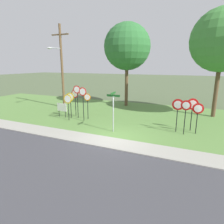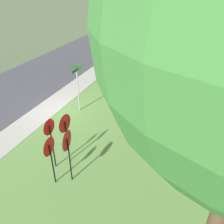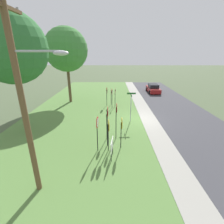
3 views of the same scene
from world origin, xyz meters
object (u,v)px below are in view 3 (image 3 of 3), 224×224
stop_sign_far_left (108,118)px  stop_sign_far_center (116,113)px  stop_sign_near_right (122,126)px  yield_sign_near_left (111,92)px  stop_sign_far_right (107,119)px  yield_sign_near_right (112,94)px  yield_sign_far_left (107,92)px  notice_board (112,146)px  yield_sign_far_right (115,93)px  oak_tree_right (66,50)px  stop_sign_center_tall (97,127)px  parked_sedan_distant (153,89)px  utility_pole (24,94)px  stop_sign_near_left (109,129)px  street_name_post (131,105)px

stop_sign_far_left → stop_sign_far_center: size_ratio=1.01×
stop_sign_near_right → yield_sign_near_left: bearing=3.5°
stop_sign_far_right → yield_sign_near_right: (7.41, -0.35, 0.16)m
stop_sign_near_right → yield_sign_near_left: (9.99, 0.80, -0.04)m
stop_sign_near_right → yield_sign_near_right: bearing=3.3°
yield_sign_far_left → notice_board: size_ratio=1.88×
stop_sign_far_left → yield_sign_far_right: size_ratio=1.21×
stop_sign_far_left → oak_tree_right: oak_tree_right is taller
stop_sign_center_tall → parked_sedan_distant: (17.50, -7.75, -1.16)m
stop_sign_near_right → yield_sign_far_right: bearing=0.8°
parked_sedan_distant → utility_pole: bearing=154.5°
stop_sign_near_left → yield_sign_far_left: 9.99m
utility_pole → street_name_post: bearing=-31.7°
stop_sign_far_center → yield_sign_far_left: stop_sign_far_center is taller
stop_sign_near_left → stop_sign_far_center: stop_sign_far_center is taller
yield_sign_far_left → oak_tree_right: (1.73, 5.02, 4.84)m
yield_sign_far_left → oak_tree_right: size_ratio=0.25×
stop_sign_far_left → parked_sedan_distant: (16.84, -7.12, -1.46)m
notice_board → stop_sign_far_left: bearing=17.7°
stop_sign_center_tall → stop_sign_far_center: bearing=-32.2°
stop_sign_far_center → oak_tree_right: bearing=29.6°
yield_sign_far_right → notice_board: yield_sign_far_right is taller
stop_sign_far_right → stop_sign_near_left: bearing=179.3°
stop_sign_near_left → yield_sign_near_left: stop_sign_near_left is taller
stop_sign_near_right → stop_sign_far_right: 1.64m
yield_sign_near_left → yield_sign_near_right: (-1.29, -0.13, 0.17)m
stop_sign_near_right → oak_tree_right: (11.35, 6.35, 4.97)m
stop_sign_far_center → yield_sign_far_right: 7.96m
stop_sign_far_left → utility_pole: bearing=138.7°
yield_sign_near_right → oak_tree_right: (2.65, 5.69, 4.83)m
yield_sign_near_right → stop_sign_far_right: bearing=-179.8°
stop_sign_near_right → stop_sign_center_tall: 1.61m
yield_sign_far_right → utility_pole: size_ratio=0.27×
yield_sign_far_left → notice_board: bearing=174.3°
stop_sign_far_left → yield_sign_near_left: size_ratio=1.34×
stop_sign_far_right → utility_pole: (-4.91, 3.00, 3.08)m
yield_sign_near_left → street_name_post: street_name_post is taller
stop_sign_near_left → yield_sign_near_right: 9.06m
utility_pole → parked_sedan_distant: (20.77, -10.19, -4.07)m
stop_sign_far_left → utility_pole: 5.63m
notice_board → oak_tree_right: oak_tree_right is taller
yield_sign_far_left → yield_sign_far_right: size_ratio=0.99×
stop_sign_near_left → notice_board: bearing=-171.0°
stop_sign_center_tall → utility_pole: size_ratio=0.28×
stop_sign_near_left → stop_sign_far_right: (1.65, 0.16, -0.02)m
stop_sign_far_center → parked_sedan_distant: size_ratio=0.67×
yield_sign_near_right → street_name_post: size_ratio=0.84×
yield_sign_near_right → parked_sedan_distant: bearing=-36.2°
stop_sign_far_left → yield_sign_far_right: (8.93, -0.63, -0.31)m
stop_sign_far_center → utility_pole: 6.68m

